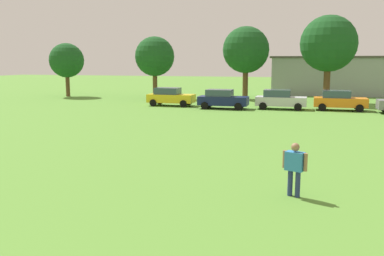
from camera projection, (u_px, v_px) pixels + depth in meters
name	position (u px, v px, depth m)	size (l,w,h in m)	color
ground_plane	(225.00, 114.00, 32.82)	(160.00, 160.00, 0.00)	#568C33
adult_bystander	(295.00, 165.00, 12.67)	(0.75, 0.49, 1.68)	navy
parked_car_yellow_0	(170.00, 97.00, 38.84)	(4.30, 2.02, 1.68)	yellow
parked_car_navy_1	(222.00, 99.00, 36.41)	(4.30, 2.02, 1.68)	#141E4C
parked_car_silver_2	(280.00, 99.00, 36.06)	(4.30, 2.02, 1.68)	silver
parked_car_orange_3	(339.00, 100.00, 35.14)	(4.30, 2.02, 1.68)	orange
tree_far_left	(67.00, 61.00, 48.56)	(4.00, 4.00, 6.23)	brown
tree_left	(155.00, 57.00, 46.47)	(4.41, 4.41, 6.87)	brown
tree_center_left	(246.00, 50.00, 45.34)	(5.06, 5.06, 7.89)	brown
tree_center_right	(329.00, 44.00, 40.76)	(5.52, 5.52, 8.60)	brown
house_left	(328.00, 75.00, 51.59)	(13.75, 6.49, 4.73)	#9999A3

